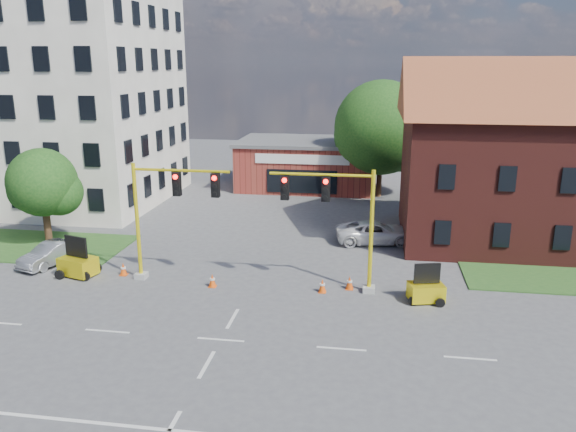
% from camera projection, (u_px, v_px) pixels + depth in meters
% --- Properties ---
extents(ground, '(120.00, 120.00, 0.00)m').
position_uv_depth(ground, '(221.00, 340.00, 23.25)').
color(ground, '#47474A').
rests_on(ground, ground).
extents(lane_markings, '(60.00, 36.00, 0.01)m').
position_uv_depth(lane_markings, '(199.00, 379.00, 20.39)').
color(lane_markings, silver).
rests_on(lane_markings, ground).
extents(office_block, '(18.40, 15.40, 20.60)m').
position_uv_depth(office_block, '(45.00, 72.00, 44.33)').
color(office_block, beige).
rests_on(office_block, ground).
extents(brick_shop, '(12.40, 8.40, 4.30)m').
position_uv_depth(brick_shop, '(307.00, 163.00, 51.24)').
color(brick_shop, maroon).
rests_on(brick_shop, ground).
extents(townhouse_row, '(21.00, 11.00, 11.50)m').
position_uv_depth(townhouse_row, '(573.00, 150.00, 34.27)').
color(townhouse_row, '#521D18').
rests_on(townhouse_row, ground).
extents(tree_large, '(8.22, 7.83, 9.76)m').
position_uv_depth(tree_large, '(386.00, 131.00, 46.54)').
color(tree_large, '#3B2215').
rests_on(tree_large, ground).
extents(tree_nw_front, '(4.40, 4.19, 6.10)m').
position_uv_depth(tree_nw_front, '(47.00, 185.00, 34.34)').
color(tree_nw_front, '#3B2215').
rests_on(tree_nw_front, ground).
extents(signal_mast_west, '(5.30, 0.60, 6.20)m').
position_uv_depth(signal_mast_west, '(167.00, 208.00, 28.56)').
color(signal_mast_west, gray).
rests_on(signal_mast_west, ground).
extents(signal_mast_east, '(5.30, 0.60, 6.20)m').
position_uv_depth(signal_mast_east, '(338.00, 215.00, 27.28)').
color(signal_mast_east, gray).
rests_on(signal_mast_east, ground).
extents(trailer_west, '(2.13, 1.71, 2.11)m').
position_uv_depth(trailer_west, '(78.00, 264.00, 30.04)').
color(trailer_west, yellow).
rests_on(trailer_west, ground).
extents(trailer_east, '(1.83, 1.43, 1.85)m').
position_uv_depth(trailer_east, '(426.00, 290.00, 26.82)').
color(trailer_east, yellow).
rests_on(trailer_east, ground).
extents(cone_a, '(0.40, 0.40, 0.70)m').
position_uv_depth(cone_a, '(123.00, 269.00, 30.20)').
color(cone_a, '#D7480B').
rests_on(cone_a, ground).
extents(cone_b, '(0.40, 0.40, 0.70)m').
position_uv_depth(cone_b, '(212.00, 281.00, 28.63)').
color(cone_b, '#D7480B').
rests_on(cone_b, ground).
extents(cone_c, '(0.40, 0.40, 0.70)m').
position_uv_depth(cone_c, '(350.00, 283.00, 28.34)').
color(cone_c, '#D7480B').
rests_on(cone_c, ground).
extents(cone_d, '(0.40, 0.40, 0.70)m').
position_uv_depth(cone_d, '(322.00, 286.00, 27.95)').
color(cone_d, '#D7480B').
rests_on(cone_d, ground).
extents(pickup_white, '(5.34, 3.12, 1.40)m').
position_uv_depth(pickup_white, '(376.00, 232.00, 35.53)').
color(pickup_white, white).
rests_on(pickup_white, ground).
extents(sedan_silver_front, '(2.47, 4.09, 1.27)m').
position_uv_depth(sedan_silver_front, '(51.00, 254.00, 31.73)').
color(sedan_silver_front, '#989A9F').
rests_on(sedan_silver_front, ground).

